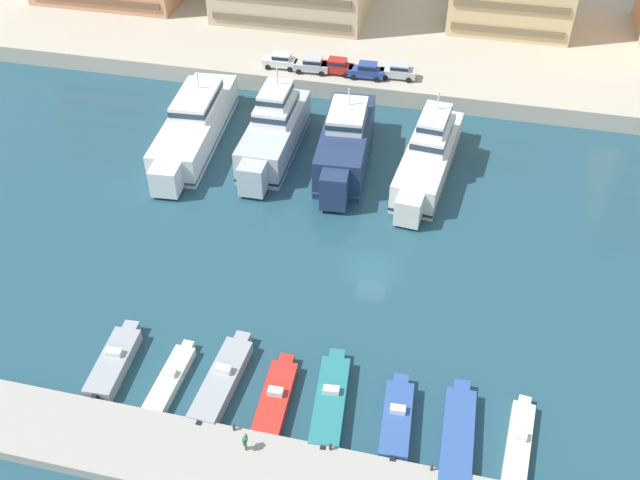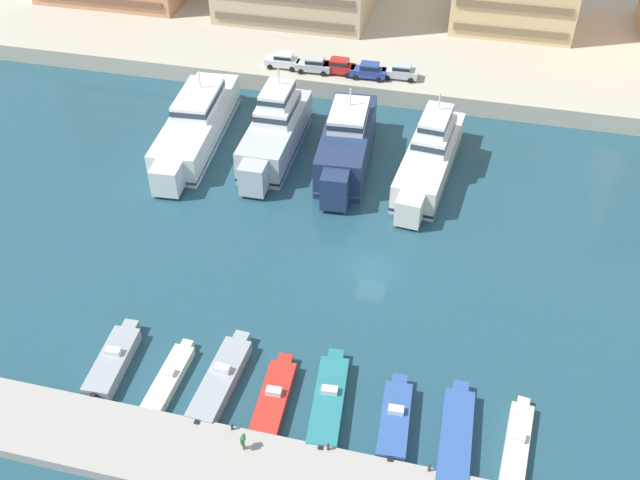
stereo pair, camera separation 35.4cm
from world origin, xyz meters
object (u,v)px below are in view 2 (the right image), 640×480
motorboat_grey_far_left (114,360)px  motorboat_grey_mid_left (221,379)px  motorboat_blue_center_right (395,419)px  car_silver_left (314,64)px  yacht_silver_left (275,131)px  motorboat_blue_mid_right (456,436)px  car_red_mid_left (338,66)px  motorboat_teal_center (329,400)px  car_white_far_left (283,60)px  pedestrian_near_edge (243,440)px  motorboat_cream_right (516,447)px  car_silver_center (401,71)px  motorboat_red_center_left (273,401)px  yacht_white_far_left (196,124)px  yacht_ivory_center_left (430,155)px  car_blue_center_left (369,70)px  yacht_navy_mid_left (346,144)px  motorboat_cream_left (168,380)px

motorboat_grey_far_left → motorboat_grey_mid_left: 8.29m
motorboat_blue_center_right → car_silver_left: bearing=110.5°
yacht_silver_left → motorboat_blue_mid_right: yacht_silver_left is taller
motorboat_blue_center_right → car_red_mid_left: 47.54m
car_red_mid_left → motorboat_grey_mid_left: bearing=-88.3°
motorboat_teal_center → motorboat_blue_center_right: bearing=-6.6°
motorboat_blue_mid_right → car_white_far_left: size_ratio=2.10×
motorboat_grey_mid_left → pedestrian_near_edge: pedestrian_near_edge is taller
car_silver_left → car_red_mid_left: (2.86, 0.31, 0.00)m
car_white_far_left → car_silver_left: size_ratio=0.99×
motorboat_cream_right → motorboat_grey_far_left: bearing=179.2°
yacht_silver_left → car_silver_center: bearing=54.4°
motorboat_grey_far_left → motorboat_blue_center_right: (20.95, -0.31, 0.02)m
car_silver_left → motorboat_cream_right: bearing=-61.0°
car_silver_center → motorboat_red_center_left: bearing=-92.2°
pedestrian_near_edge → motorboat_grey_far_left: bearing=156.7°
yacht_white_far_left → yacht_ivory_center_left: size_ratio=1.15×
car_silver_left → yacht_silver_left: bearing=-92.4°
car_blue_center_left → motorboat_teal_center: bearing=-82.8°
yacht_ivory_center_left → motorboat_red_center_left: yacht_ivory_center_left is taller
motorboat_red_center_left → pedestrian_near_edge: (-0.66, -4.39, 1.36)m
motorboat_teal_center → car_silver_left: 46.20m
yacht_ivory_center_left → car_silver_center: size_ratio=4.42×
yacht_navy_mid_left → car_white_far_left: 18.52m
motorboat_red_center_left → motorboat_teal_center: bearing=13.7°
car_white_far_left → pedestrian_near_edge: size_ratio=2.65×
car_silver_center → car_white_far_left: bearing=-177.9°
motorboat_grey_far_left → motorboat_cream_left: size_ratio=0.99×
yacht_ivory_center_left → motorboat_blue_center_right: size_ratio=2.56×
yacht_navy_mid_left → yacht_silver_left: bearing=175.8°
yacht_silver_left → motorboat_grey_mid_left: yacht_silver_left is taller
car_white_far_left → car_silver_left: 3.83m
yacht_white_far_left → yacht_navy_mid_left: bearing=-2.1°
yacht_silver_left → yacht_navy_mid_left: 7.62m
motorboat_grey_mid_left → pedestrian_near_edge: size_ratio=5.59×
motorboat_red_center_left → motorboat_teal_center: motorboat_teal_center is taller
motorboat_grey_mid_left → yacht_silver_left: bearing=99.0°
motorboat_red_center_left → motorboat_blue_center_right: (8.53, 0.37, 0.11)m
motorboat_cream_right → car_blue_center_left: car_blue_center_left is taller
motorboat_cream_right → car_silver_left: 51.69m
yacht_white_far_left → car_white_far_left: 15.45m
yacht_silver_left → pedestrian_near_edge: yacht_silver_left is taller
motorboat_red_center_left → motorboat_grey_far_left: bearing=176.8°
yacht_silver_left → car_silver_center: (10.71, 14.96, 0.64)m
motorboat_blue_mid_right → motorboat_grey_far_left: bearing=178.7°
motorboat_red_center_left → motorboat_teal_center: size_ratio=0.93×
pedestrian_near_edge → motorboat_red_center_left: bearing=81.4°
motorboat_red_center_left → car_red_mid_left: 46.14m
yacht_silver_left → car_red_mid_left: size_ratio=4.10×
yacht_ivory_center_left → motorboat_grey_far_left: 35.89m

